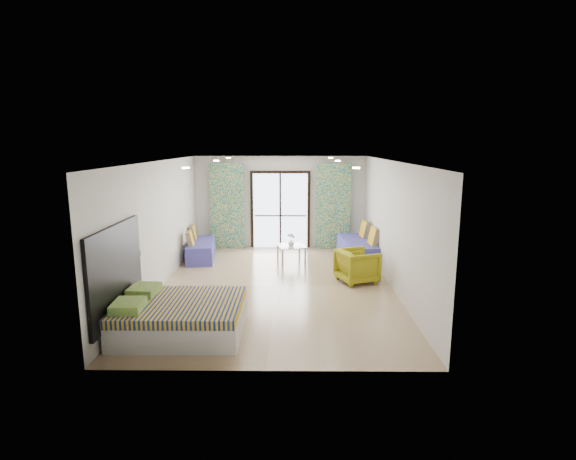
{
  "coord_description": "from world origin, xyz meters",
  "views": [
    {
      "loc": [
        0.36,
        -9.42,
        3.07
      ],
      "look_at": [
        0.26,
        0.47,
        1.15
      ],
      "focal_mm": 28.0,
      "sensor_mm": 36.0,
      "label": 1
    }
  ],
  "objects_px": {
    "bed": "(180,317)",
    "daybed_left": "(200,249)",
    "daybed_right": "(359,250)",
    "coffee_table": "(291,247)",
    "armchair": "(357,264)"
  },
  "relations": [
    {
      "from": "bed",
      "to": "daybed_left",
      "type": "distance_m",
      "value": 4.86
    },
    {
      "from": "coffee_table",
      "to": "armchair",
      "type": "distance_m",
      "value": 2.23
    },
    {
      "from": "daybed_right",
      "to": "armchair",
      "type": "height_order",
      "value": "daybed_right"
    },
    {
      "from": "bed",
      "to": "daybed_left",
      "type": "xyz_separation_m",
      "value": [
        -0.64,
        4.82,
        -0.02
      ]
    },
    {
      "from": "coffee_table",
      "to": "daybed_left",
      "type": "bearing_deg",
      "value": 172.03
    },
    {
      "from": "daybed_left",
      "to": "armchair",
      "type": "height_order",
      "value": "daybed_left"
    },
    {
      "from": "coffee_table",
      "to": "armchair",
      "type": "xyz_separation_m",
      "value": [
        1.48,
        -1.66,
        0.0
      ]
    },
    {
      "from": "daybed_left",
      "to": "coffee_table",
      "type": "relative_size",
      "value": 2.18
    },
    {
      "from": "armchair",
      "to": "coffee_table",
      "type": "bearing_deg",
      "value": 20.27
    },
    {
      "from": "bed",
      "to": "coffee_table",
      "type": "distance_m",
      "value": 4.83
    },
    {
      "from": "bed",
      "to": "coffee_table",
      "type": "xyz_separation_m",
      "value": [
        1.81,
        4.48,
        0.12
      ]
    },
    {
      "from": "bed",
      "to": "armchair",
      "type": "relative_size",
      "value": 2.44
    },
    {
      "from": "bed",
      "to": "coffee_table",
      "type": "relative_size",
      "value": 2.4
    },
    {
      "from": "daybed_right",
      "to": "coffee_table",
      "type": "height_order",
      "value": "daybed_right"
    },
    {
      "from": "daybed_left",
      "to": "armchair",
      "type": "bearing_deg",
      "value": -34.25
    }
  ]
}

